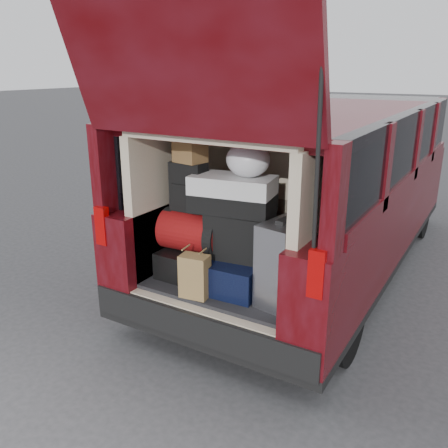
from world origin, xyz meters
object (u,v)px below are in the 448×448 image
(navy_hardshell, at_px, (237,273))
(black_soft_case, at_px, (240,236))
(twotone_duffel, at_px, (233,194))
(black_hardshell, at_px, (192,260))
(red_duffel, at_px, (193,232))
(kraft_bag, at_px, (195,276))
(silver_roller, at_px, (285,263))
(backpack, at_px, (189,186))

(navy_hardshell, relative_size, black_soft_case, 1.13)
(black_soft_case, distance_m, twotone_duffel, 0.32)
(black_hardshell, relative_size, navy_hardshell, 1.00)
(black_hardshell, height_order, twotone_duffel, twotone_duffel)
(red_duffel, bearing_deg, kraft_bag, -58.76)
(silver_roller, distance_m, red_duffel, 0.82)
(black_hardshell, xyz_separation_m, twotone_duffel, (0.37, 0.01, 0.61))
(black_soft_case, bearing_deg, silver_roller, -18.87)
(navy_hardshell, xyz_separation_m, twotone_duffel, (-0.07, 0.05, 0.60))
(kraft_bag, distance_m, twotone_duffel, 0.67)
(kraft_bag, height_order, black_soft_case, black_soft_case)
(silver_roller, bearing_deg, twotone_duffel, 177.86)
(black_soft_case, height_order, backpack, backpack)
(red_duffel, relative_size, black_soft_case, 1.05)
(black_hardshell, xyz_separation_m, black_soft_case, (0.44, -0.00, 0.30))
(backpack, xyz_separation_m, twotone_duffel, (0.38, 0.02, -0.02))
(navy_hardshell, xyz_separation_m, backpack, (-0.46, 0.03, 0.62))
(kraft_bag, xyz_separation_m, black_soft_case, (0.18, 0.34, 0.25))
(silver_roller, xyz_separation_m, kraft_bag, (-0.60, -0.25, -0.14))
(twotone_duffel, bearing_deg, navy_hardshell, -44.56)
(black_soft_case, bearing_deg, kraft_bag, -125.61)
(kraft_bag, distance_m, red_duffel, 0.43)
(red_duffel, bearing_deg, backpack, 147.16)
(twotone_duffel, bearing_deg, red_duffel, 179.90)
(black_soft_case, height_order, twotone_duffel, twotone_duffel)
(backpack, bearing_deg, black_hardshell, 57.71)
(silver_roller, distance_m, twotone_duffel, 0.65)
(silver_roller, bearing_deg, kraft_bag, -147.47)
(black_soft_case, xyz_separation_m, twotone_duffel, (-0.07, 0.01, 0.31))
(backpack, bearing_deg, navy_hardshell, -5.90)
(black_soft_case, bearing_deg, red_duffel, 178.17)
(silver_roller, xyz_separation_m, twotone_duffel, (-0.49, 0.10, 0.42))
(backpack, bearing_deg, red_duffel, -30.71)
(red_duffel, relative_size, backpack, 1.30)
(black_hardshell, height_order, kraft_bag, kraft_bag)
(black_hardshell, distance_m, silver_roller, 0.89)
(kraft_bag, bearing_deg, black_hardshell, 119.63)
(silver_roller, bearing_deg, black_hardshell, -176.47)
(black_hardshell, height_order, navy_hardshell, navy_hardshell)
(navy_hardshell, relative_size, silver_roller, 0.89)
(silver_roller, xyz_separation_m, backpack, (-0.87, 0.08, 0.43))
(navy_hardshell, relative_size, kraft_bag, 1.67)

